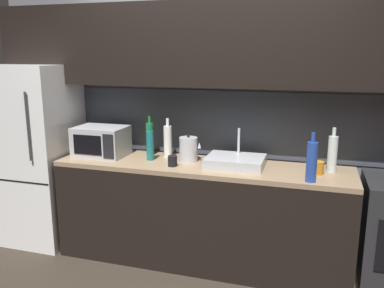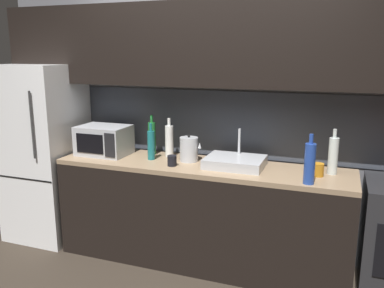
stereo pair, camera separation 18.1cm
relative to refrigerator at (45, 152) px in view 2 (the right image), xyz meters
name	(u,v)px [view 2 (the right image)]	position (x,y,z in m)	size (l,w,h in m)	color
back_wall	(212,85)	(1.65, 0.30, 0.69)	(4.27, 0.44, 2.50)	slate
counter_run	(201,213)	(1.65, 0.00, -0.41)	(2.53, 0.60, 0.90)	black
refrigerator	(45,152)	(0.00, 0.00, 0.00)	(0.68, 0.69, 1.73)	white
microwave	(104,140)	(0.68, 0.02, 0.17)	(0.46, 0.35, 0.27)	#A8AAAF
sink_basin	(235,162)	(1.94, 0.03, 0.08)	(0.48, 0.38, 0.30)	#ADAFB5
kettle	(189,149)	(1.51, 0.06, 0.14)	(0.19, 0.16, 0.24)	#B7BABF
wine_bottle_green	(152,138)	(1.10, 0.17, 0.19)	(0.07, 0.07, 0.37)	#1E6B2D
wine_bottle_teal	(151,145)	(1.18, 0.00, 0.17)	(0.06, 0.06, 0.33)	#19666B
wine_bottle_clear	(333,155)	(2.70, 0.09, 0.19)	(0.08, 0.08, 0.36)	silver
wine_bottle_white	(169,141)	(1.28, 0.15, 0.19)	(0.07, 0.07, 0.36)	silver
wine_bottle_blue	(310,163)	(2.55, -0.22, 0.19)	(0.08, 0.08, 0.37)	#234299
mug_dark	(172,161)	(1.43, -0.13, 0.08)	(0.08, 0.08, 0.09)	black
mug_amber	(318,170)	(2.60, -0.01, 0.09)	(0.09, 0.09, 0.10)	#B27019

